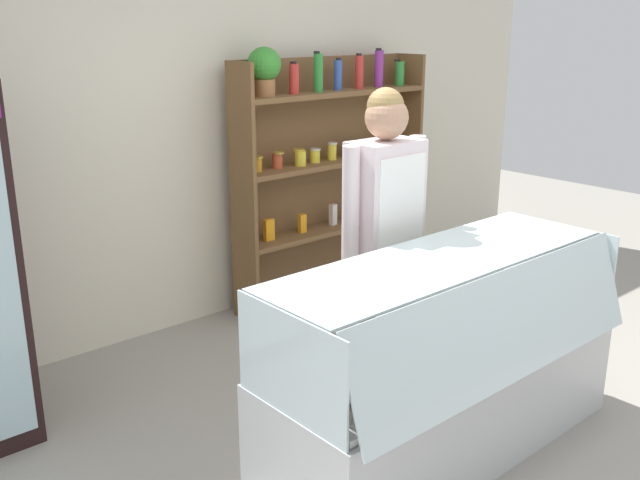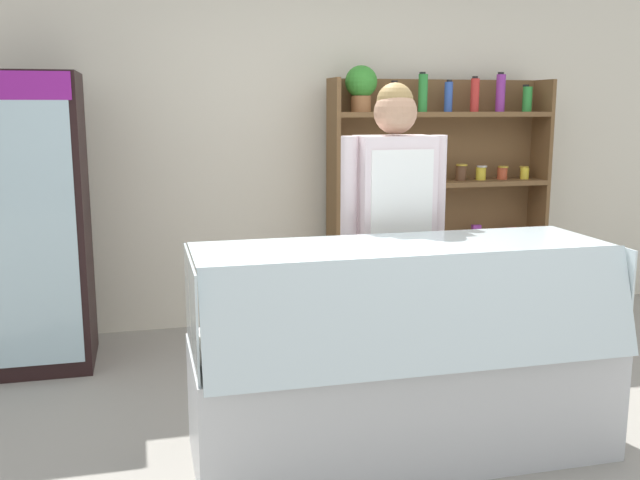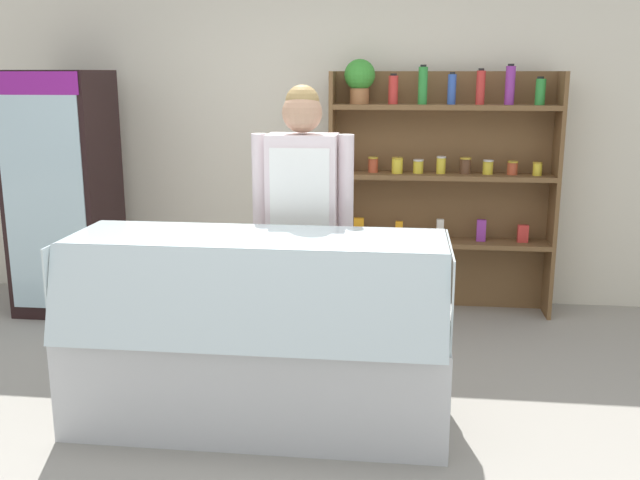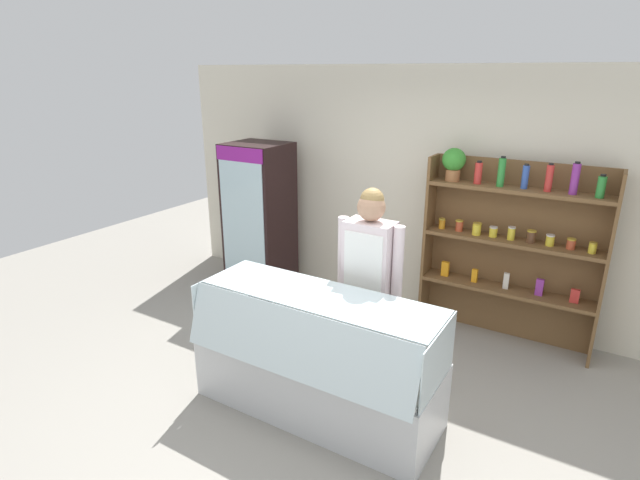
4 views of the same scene
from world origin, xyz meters
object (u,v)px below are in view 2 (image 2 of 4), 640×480
object	(u,v)px
shop_clerk	(394,217)
shelving_unit	(432,183)
drinks_fridge	(29,223)
deli_display_case	(401,389)

from	to	relation	value
shop_clerk	shelving_unit	bearing A→B (deg)	60.11
shelving_unit	drinks_fridge	bearing A→B (deg)	-173.36
drinks_fridge	shop_clerk	world-z (taller)	drinks_fridge
shop_clerk	deli_display_case	bearing A→B (deg)	-105.28
drinks_fridge	shop_clerk	distance (m)	2.28
drinks_fridge	shelving_unit	bearing A→B (deg)	6.64
drinks_fridge	deli_display_case	bearing A→B (deg)	-42.21
shelving_unit	shop_clerk	world-z (taller)	shelving_unit
deli_display_case	shop_clerk	distance (m)	0.95
drinks_fridge	shelving_unit	xyz separation A→B (m)	(2.82, 0.33, 0.15)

